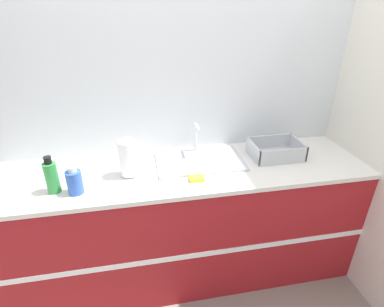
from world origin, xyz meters
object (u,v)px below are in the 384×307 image
bottle_blue (75,181)px  bottle_green (52,177)px  dish_rack (275,152)px  paper_towel_roll (128,158)px  sink (200,160)px

bottle_blue → bottle_green: bottle_green is taller
dish_rack → bottle_blue: (-1.32, -0.21, 0.04)m
paper_towel_roll → bottle_blue: (-0.30, -0.14, -0.05)m
dish_rack → bottle_green: bottle_green is taller
sink → bottle_green: 0.92m
bottle_blue → bottle_green: (-0.13, 0.04, 0.02)m
sink → dish_rack: bearing=-1.8°
dish_rack → bottle_green: bearing=-173.3°
dish_rack → bottle_blue: bearing=-171.1°
paper_towel_roll → bottle_green: bearing=-166.2°
bottle_green → bottle_blue: bearing=-16.1°
sink → bottle_blue: bearing=-164.0°
sink → dish_rack: sink is taller
sink → dish_rack: 0.54m
sink → bottle_green: bearing=-168.3°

